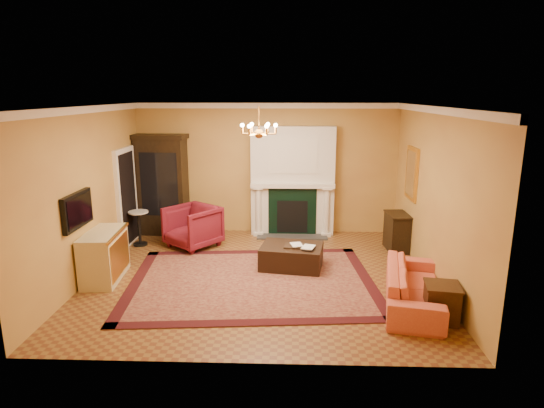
{
  "coord_description": "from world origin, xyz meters",
  "views": [
    {
      "loc": [
        0.49,
        -7.67,
        3.21
      ],
      "look_at": [
        0.21,
        0.3,
        1.26
      ],
      "focal_mm": 30.0,
      "sensor_mm": 36.0,
      "label": 1
    }
  ],
  "objects_px": {
    "china_cabinet": "(162,187)",
    "leather_ottoman": "(292,256)",
    "wingback_armchair": "(193,225)",
    "end_table": "(441,304)",
    "pedestal_table": "(139,226)",
    "coral_sofa": "(414,280)",
    "commode": "(104,256)",
    "console_table": "(397,233)"
  },
  "relations": [
    {
      "from": "wingback_armchair",
      "to": "pedestal_table",
      "type": "distance_m",
      "value": 1.17
    },
    {
      "from": "pedestal_table",
      "to": "commode",
      "type": "relative_size",
      "value": 0.65
    },
    {
      "from": "pedestal_table",
      "to": "wingback_armchair",
      "type": "bearing_deg",
      "value": -2.34
    },
    {
      "from": "china_cabinet",
      "to": "coral_sofa",
      "type": "xyz_separation_m",
      "value": [
        4.85,
        -3.54,
        -0.71
      ]
    },
    {
      "from": "pedestal_table",
      "to": "console_table",
      "type": "distance_m",
      "value": 5.48
    },
    {
      "from": "coral_sofa",
      "to": "pedestal_table",
      "type": "bearing_deg",
      "value": 74.72
    },
    {
      "from": "pedestal_table",
      "to": "console_table",
      "type": "bearing_deg",
      "value": -1.05
    },
    {
      "from": "end_table",
      "to": "leather_ottoman",
      "type": "bearing_deg",
      "value": 137.27
    },
    {
      "from": "commode",
      "to": "wingback_armchair",
      "type": "bearing_deg",
      "value": 51.8
    },
    {
      "from": "coral_sofa",
      "to": "console_table",
      "type": "distance_m",
      "value": 2.57
    },
    {
      "from": "china_cabinet",
      "to": "leather_ottoman",
      "type": "distance_m",
      "value": 3.73
    },
    {
      "from": "wingback_armchair",
      "to": "pedestal_table",
      "type": "relative_size",
      "value": 1.29
    },
    {
      "from": "china_cabinet",
      "to": "commode",
      "type": "relative_size",
      "value": 1.9
    },
    {
      "from": "pedestal_table",
      "to": "coral_sofa",
      "type": "relative_size",
      "value": 0.37
    },
    {
      "from": "pedestal_table",
      "to": "console_table",
      "type": "height_order",
      "value": "pedestal_table"
    },
    {
      "from": "coral_sofa",
      "to": "end_table",
      "type": "bearing_deg",
      "value": -141.08
    },
    {
      "from": "coral_sofa",
      "to": "end_table",
      "type": "distance_m",
      "value": 0.6
    },
    {
      "from": "console_table",
      "to": "wingback_armchair",
      "type": "bearing_deg",
      "value": 175.58
    },
    {
      "from": "china_cabinet",
      "to": "leather_ottoman",
      "type": "bearing_deg",
      "value": -30.33
    },
    {
      "from": "china_cabinet",
      "to": "end_table",
      "type": "xyz_separation_m",
      "value": [
        5.12,
        -4.06,
        -0.84
      ]
    },
    {
      "from": "wingback_armchair",
      "to": "console_table",
      "type": "xyz_separation_m",
      "value": [
        4.31,
        -0.05,
        -0.11
      ]
    },
    {
      "from": "console_table",
      "to": "pedestal_table",
      "type": "bearing_deg",
      "value": 175.23
    },
    {
      "from": "wingback_armchair",
      "to": "commode",
      "type": "distance_m",
      "value": 2.15
    },
    {
      "from": "commode",
      "to": "coral_sofa",
      "type": "xyz_separation_m",
      "value": [
        5.19,
        -0.82,
        -0.03
      ]
    },
    {
      "from": "pedestal_table",
      "to": "leather_ottoman",
      "type": "xyz_separation_m",
      "value": [
        3.27,
        -1.19,
        -0.21
      ]
    },
    {
      "from": "china_cabinet",
      "to": "coral_sofa",
      "type": "distance_m",
      "value": 6.05
    },
    {
      "from": "console_table",
      "to": "china_cabinet",
      "type": "bearing_deg",
      "value": 165.45
    },
    {
      "from": "china_cabinet",
      "to": "wingback_armchair",
      "type": "relative_size",
      "value": 2.26
    },
    {
      "from": "coral_sofa",
      "to": "console_table",
      "type": "xyz_separation_m",
      "value": [
        0.32,
        2.55,
        -0.02
      ]
    },
    {
      "from": "coral_sofa",
      "to": "wingback_armchair",
      "type": "bearing_deg",
      "value": 68.78
    },
    {
      "from": "china_cabinet",
      "to": "leather_ottoman",
      "type": "xyz_separation_m",
      "value": [
        2.97,
        -2.08,
        -0.88
      ]
    },
    {
      "from": "pedestal_table",
      "to": "coral_sofa",
      "type": "bearing_deg",
      "value": -27.22
    },
    {
      "from": "leather_ottoman",
      "to": "console_table",
      "type": "bearing_deg",
      "value": 35.32
    },
    {
      "from": "coral_sofa",
      "to": "leather_ottoman",
      "type": "relative_size",
      "value": 1.82
    },
    {
      "from": "china_cabinet",
      "to": "wingback_armchair",
      "type": "distance_m",
      "value": 1.42
    },
    {
      "from": "wingback_armchair",
      "to": "end_table",
      "type": "bearing_deg",
      "value": 2.47
    },
    {
      "from": "commode",
      "to": "coral_sofa",
      "type": "relative_size",
      "value": 0.57
    },
    {
      "from": "wingback_armchair",
      "to": "commode",
      "type": "height_order",
      "value": "wingback_armchair"
    },
    {
      "from": "end_table",
      "to": "leather_ottoman",
      "type": "distance_m",
      "value": 2.92
    },
    {
      "from": "pedestal_table",
      "to": "commode",
      "type": "height_order",
      "value": "commode"
    },
    {
      "from": "wingback_armchair",
      "to": "commode",
      "type": "relative_size",
      "value": 0.84
    },
    {
      "from": "end_table",
      "to": "wingback_armchair",
      "type": "bearing_deg",
      "value": 143.69
    }
  ]
}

